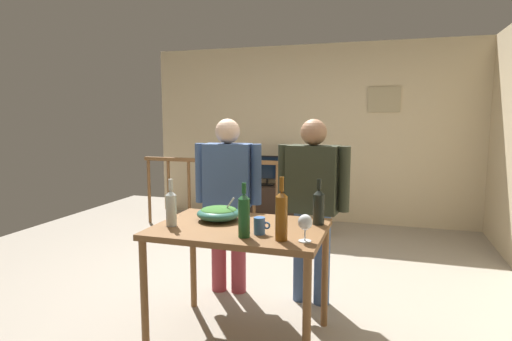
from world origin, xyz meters
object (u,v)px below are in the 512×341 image
at_px(serving_table, 240,239).
at_px(mug_blue, 260,226).
at_px(wine_bottle_green, 244,215).
at_px(tv_console, 267,203).
at_px(person_standing_left, 228,192).
at_px(stair_railing, 257,188).
at_px(framed_picture, 384,99).
at_px(wine_glass, 305,223).
at_px(wine_bottle_dark, 319,206).
at_px(person_standing_right, 313,197).
at_px(flat_screen_tv, 267,168).
at_px(wine_bottle_clear, 171,207).
at_px(wine_bottle_amber, 281,215).
at_px(salad_bowl, 219,213).

distance_m(serving_table, mug_blue, 0.28).
bearing_deg(wine_bottle_green, tv_console, 103.62).
bearing_deg(person_standing_left, stair_railing, -86.33).
height_order(framed_picture, person_standing_left, framed_picture).
bearing_deg(person_standing_left, wine_glass, 126.02).
xyz_separation_m(framed_picture, serving_table, (-0.87, -3.52, -1.06)).
height_order(stair_railing, serving_table, stair_railing).
xyz_separation_m(wine_bottle_dark, mug_blue, (-0.32, -0.35, -0.07)).
distance_m(wine_bottle_green, person_standing_right, 1.00).
relative_size(flat_screen_tv, person_standing_left, 0.38).
bearing_deg(stair_railing, mug_blue, -72.47).
bearing_deg(serving_table, person_standing_left, 116.79).
bearing_deg(person_standing_right, wine_bottle_green, 81.25).
xyz_separation_m(stair_railing, wine_bottle_clear, (0.26, -2.79, 0.34)).
distance_m(tv_console, serving_table, 3.34).
bearing_deg(stair_railing, wine_bottle_amber, -70.07).
bearing_deg(wine_glass, tv_console, 109.43).
distance_m(wine_glass, wine_bottle_green, 0.38).
bearing_deg(wine_bottle_dark, flat_screen_tv, 112.33).
xyz_separation_m(serving_table, person_standing_right, (0.37, 0.73, 0.18)).
xyz_separation_m(wine_bottle_clear, person_standing_right, (0.81, 0.87, -0.04)).
height_order(flat_screen_tv, salad_bowl, salad_bowl).
bearing_deg(person_standing_right, flat_screen_tv, -59.95).
distance_m(salad_bowl, wine_bottle_dark, 0.71).
distance_m(framed_picture, person_standing_right, 2.96).
distance_m(wine_bottle_clear, person_standing_left, 0.87).
distance_m(wine_bottle_dark, wine_bottle_clear, 1.01).
relative_size(serving_table, wine_bottle_clear, 3.55).
bearing_deg(wine_glass, stair_railing, 112.46).
bearing_deg(tv_console, person_standing_left, -81.83).
xyz_separation_m(wine_glass, person_standing_left, (-0.86, 0.95, -0.02)).
bearing_deg(wine_bottle_clear, mug_blue, -1.00).
bearing_deg(wine_bottle_dark, person_standing_left, 148.91).
bearing_deg(tv_console, wine_bottle_amber, -72.75).
height_order(wine_bottle_amber, person_standing_left, person_standing_left).
height_order(wine_bottle_clear, wine_bottle_amber, wine_bottle_amber).
bearing_deg(tv_console, wine_bottle_clear, -85.21).
xyz_separation_m(wine_glass, wine_bottle_clear, (-0.93, 0.08, 0.02)).
xyz_separation_m(flat_screen_tv, wine_bottle_dark, (1.23, -2.99, 0.14)).
distance_m(framed_picture, wine_bottle_clear, 3.97).
distance_m(mug_blue, person_standing_left, 1.04).
bearing_deg(wine_glass, salad_bowl, 154.82).
height_order(flat_screen_tv, mug_blue, flat_screen_tv).
height_order(stair_railing, wine_bottle_amber, wine_bottle_amber).
relative_size(flat_screen_tv, person_standing_right, 0.38).
bearing_deg(wine_bottle_dark, mug_blue, -131.96).
bearing_deg(mug_blue, person_standing_right, 78.19).
bearing_deg(wine_bottle_dark, person_standing_right, 104.20).
distance_m(stair_railing, salad_bowl, 2.62).
xyz_separation_m(stair_railing, serving_table, (0.70, -2.66, 0.12)).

